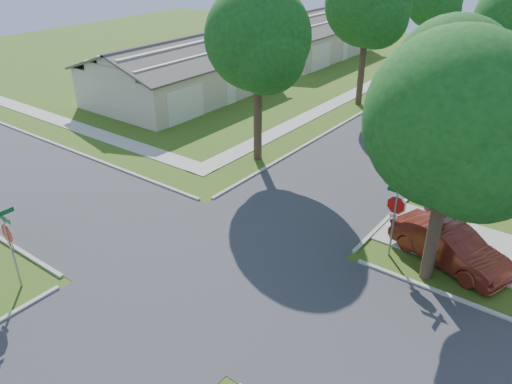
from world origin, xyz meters
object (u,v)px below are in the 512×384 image
Objects in this scene: tree_e_near at (453,84)px; tree_w_far at (435,3)px; car_driveway at (450,246)px; house_nw_far at (305,40)px; stop_sign_ne at (396,208)px; car_curb_east at (463,128)px; stop_sign_sw at (8,237)px; car_curb_west at (473,61)px; house_nw_near at (183,76)px; tree_w_mid at (368,8)px; tree_ne_corner at (456,128)px; tree_w_near at (259,43)px.

tree_e_near reaches higher than tree_w_far.
house_nw_far is at bearing 59.47° from car_driveway.
stop_sign_ne is 5.62m from tree_e_near.
car_curb_east is at bearing -62.91° from tree_w_far.
tree_w_far reaches higher than house_nw_far.
stop_sign_sw is 41.09m from car_curb_west.
tree_e_near reaches higher than stop_sign_ne.
house_nw_near is (-11.29, 19.70, -0.51)m from stop_sign_sw.
tree_w_mid is 10.06m from car_curb_east.
car_driveway is at bearing 78.67° from tree_ne_corner.
tree_w_near is 2.00× the size of car_driveway.
house_nw_near is 2.72× the size of car_curb_west.
car_driveway is at bearing -69.92° from car_curb_east.
car_driveway is at bearing -49.52° from house_nw_far.
tree_e_near is 2.19× the size of car_curb_east.
tree_w_mid is at bearing -89.95° from tree_w_far.
tree_w_near reaches higher than house_nw_far.
car_curb_west is (-5.90, 31.52, -1.30)m from stop_sign_ne.
house_nw_far is at bearing 107.10° from stop_sign_sw.
stop_sign_sw is 17.04m from tree_e_near.
tree_w_far is at bearing 90.01° from tree_w_near.
tree_ne_corner is 0.64× the size of house_nw_far.
stop_sign_ne reaches higher than car_curb_east.
tree_ne_corner is (11.00, -4.80, -0.52)m from tree_w_near.
tree_w_far reaches higher than car_curb_east.
tree_e_near reaches higher than car_curb_west.
car_curb_west is (3.44, 15.21, -5.76)m from tree_w_mid.
tree_w_mid reaches higher than house_nw_near.
car_curb_west is at bearing 33.28° from car_driveway.
tree_w_far is at bearing 107.70° from stop_sign_ne.
house_nw_near reaches higher than stop_sign_ne.
car_curb_east is (-1.55, 9.65, -5.00)m from tree_e_near.
car_driveway reaches higher than car_curb_west.
house_nw_far is at bearing 135.93° from tree_w_mid.
tree_w_mid is (0.06, 25.71, 4.46)m from stop_sign_sw.
tree_w_near is 27.96m from car_curb_west.
tree_w_mid is 16.56m from house_nw_far.
car_driveway is at bearing -17.29° from tree_w_near.
stop_sign_ne is 32.09m from car_curb_west.
stop_sign_ne is at bearing 163.45° from tree_ne_corner.
stop_sign_sw is 0.22× the size of house_nw_near.
car_curb_east is (7.85, -15.35, -4.86)m from tree_w_far.
tree_e_near is 28.29m from car_curb_west.
stop_sign_sw reaches higher than car_driveway.
tree_ne_corner reaches higher than car_curb_east.
tree_w_near is 1.04× the size of tree_ne_corner.
car_curb_east is at bearing 100.13° from car_curb_west.
house_nw_far reaches higher than car_curb_east.
car_curb_east is (19.19, 3.66, -0.87)m from house_nw_near.
tree_e_near is (9.45, 13.71, 3.61)m from stop_sign_sw.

